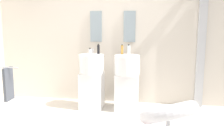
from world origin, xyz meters
The scene contains 12 objects.
rear_partition centered at (0.00, 1.65, 1.30)m, with size 4.80×0.10×2.60m, color beige.
pedestal_sink_left centered at (-0.32, 1.17, 0.52)m, with size 0.45×0.45×1.09m.
pedestal_sink_right centered at (0.32, 1.17, 0.52)m, with size 0.45×0.45×1.09m.
vanity_mirror_left centered at (-0.32, 1.58, 1.48)m, with size 0.22×0.03×0.58m, color #8C9EA8.
vanity_mirror_right centered at (0.32, 1.58, 1.48)m, with size 0.22×0.03×0.58m, color #8C9EA8.
shower_column centered at (1.60, 1.53, 1.08)m, with size 0.49×0.24×2.05m.
lounge_chair centered at (0.97, 0.07, 0.35)m, with size 1.10×1.10×0.65m.
towel_rack centered at (-1.39, 0.21, 0.63)m, with size 0.37×0.22×0.95m.
soap_bottle_black centered at (-0.22, 1.29, 1.07)m, with size 0.05×0.05×0.18m.
soap_bottle_clear centered at (0.34, 1.29, 1.07)m, with size 0.06×0.06×0.18m.
soap_bottle_white centered at (-0.31, 1.02, 1.05)m, with size 0.05×0.05×0.14m.
soap_bottle_amber centered at (0.22, 1.30, 1.07)m, with size 0.04×0.04×0.18m.
Camera 1 is at (0.72, -3.06, 1.56)m, focal length 39.32 mm.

